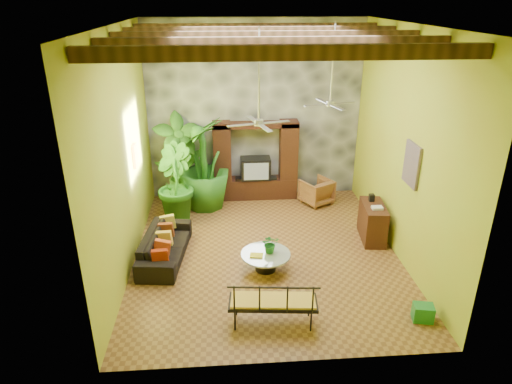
{
  "coord_description": "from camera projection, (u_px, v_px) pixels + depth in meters",
  "views": [
    {
      "loc": [
        -0.93,
        -9.19,
        5.53
      ],
      "look_at": [
        -0.21,
        0.2,
        1.44
      ],
      "focal_mm": 32.0,
      "sensor_mm": 36.0,
      "label": 1
    }
  ],
  "objects": [
    {
      "name": "wall_art_mask",
      "position": [
        135.0,
        156.0,
        10.54
      ],
      "size": [
        0.06,
        0.32,
        0.55
      ],
      "primitive_type": "cube",
      "color": "gold",
      "rests_on": "left_wall"
    },
    {
      "name": "tall_plant_b",
      "position": [
        174.0,
        184.0,
        11.77
      ],
      "size": [
        1.35,
        1.44,
        2.08
      ],
      "primitive_type": "imported",
      "rotation": [
        0.0,
        0.0,
        2.05
      ],
      "color": "#205E18",
      "rests_on": "ground"
    },
    {
      "name": "ceiling_fan_back",
      "position": [
        331.0,
        95.0,
        10.53
      ],
      "size": [
        1.28,
        1.28,
        1.86
      ],
      "color": "#A4A4A9",
      "rests_on": "ceiling"
    },
    {
      "name": "stone_accent_wall",
      "position": [
        255.0,
        112.0,
        12.82
      ],
      "size": [
        5.98,
        0.1,
        4.98
      ],
      "primitive_type": "cube",
      "color": "#3E4047",
      "rests_on": "ground"
    },
    {
      "name": "yellow_tray",
      "position": [
        256.0,
        255.0,
        9.72
      ],
      "size": [
        0.3,
        0.24,
        0.03
      ],
      "primitive_type": "cube",
      "rotation": [
        0.0,
        0.0,
        -0.16
      ],
      "color": "yellow",
      "rests_on": "coffee_table"
    },
    {
      "name": "entertainment_center",
      "position": [
        256.0,
        167.0,
        13.16
      ],
      "size": [
        2.4,
        0.55,
        2.3
      ],
      "color": "black",
      "rests_on": "ground"
    },
    {
      "name": "back_wall",
      "position": [
        255.0,
        111.0,
        12.88
      ],
      "size": [
        6.0,
        0.02,
        5.0
      ],
      "primitive_type": "cube",
      "color": "gold",
      "rests_on": "ground"
    },
    {
      "name": "ceiling_fan_front",
      "position": [
        259.0,
        113.0,
        8.94
      ],
      "size": [
        1.28,
        1.28,
        1.86
      ],
      "color": "#A4A4A9",
      "rests_on": "ceiling"
    },
    {
      "name": "right_wall",
      "position": [
        404.0,
        146.0,
        9.89
      ],
      "size": [
        0.02,
        7.0,
        5.0
      ],
      "primitive_type": "cube",
      "color": "gold",
      "rests_on": "ground"
    },
    {
      "name": "wall_art_painting",
      "position": [
        412.0,
        165.0,
        9.42
      ],
      "size": [
        0.06,
        0.7,
        0.9
      ],
      "primitive_type": "cube",
      "color": "#295798",
      "rests_on": "right_wall"
    },
    {
      "name": "centerpiece_plant",
      "position": [
        270.0,
        244.0,
        9.8
      ],
      "size": [
        0.38,
        0.33,
        0.41
      ],
      "primitive_type": "imported",
      "rotation": [
        0.0,
        0.0,
        0.04
      ],
      "color": "#1C6B24",
      "rests_on": "coffee_table"
    },
    {
      "name": "coffee_table",
      "position": [
        266.0,
        259.0,
        9.88
      ],
      "size": [
        1.07,
        1.07,
        0.4
      ],
      "rotation": [
        0.0,
        0.0,
        -0.21
      ],
      "color": "black",
      "rests_on": "ground"
    },
    {
      "name": "ceiling",
      "position": [
        268.0,
        25.0,
        8.68
      ],
      "size": [
        6.0,
        7.0,
        0.02
      ],
      "primitive_type": "cube",
      "color": "silver",
      "rests_on": "back_wall"
    },
    {
      "name": "green_bin",
      "position": [
        423.0,
        313.0,
        8.37
      ],
      "size": [
        0.41,
        0.34,
        0.32
      ],
      "primitive_type": "cube",
      "rotation": [
        0.0,
        0.0,
        -0.2
      ],
      "color": "#217C41",
      "rests_on": "ground"
    },
    {
      "name": "iron_bench",
      "position": [
        273.0,
        301.0,
        8.08
      ],
      "size": [
        1.63,
        0.72,
        0.57
      ],
      "rotation": [
        0.0,
        0.0,
        -0.1
      ],
      "color": "black",
      "rests_on": "ground"
    },
    {
      "name": "ceiling_beams",
      "position": [
        268.0,
        37.0,
        8.77
      ],
      "size": [
        5.95,
        5.36,
        0.22
      ],
      "color": "#392312",
      "rests_on": "ceiling"
    },
    {
      "name": "ground",
      "position": [
        266.0,
        251.0,
        10.67
      ],
      "size": [
        7.0,
        7.0,
        0.0
      ],
      "primitive_type": "plane",
      "color": "brown",
      "rests_on": "ground"
    },
    {
      "name": "sofa",
      "position": [
        165.0,
        245.0,
        10.3
      ],
      "size": [
        1.1,
        2.27,
        0.64
      ],
      "primitive_type": "imported",
      "rotation": [
        0.0,
        0.0,
        1.46
      ],
      "color": "black",
      "rests_on": "ground"
    },
    {
      "name": "left_wall",
      "position": [
        123.0,
        153.0,
        9.47
      ],
      "size": [
        0.02,
        7.0,
        5.0
      ],
      "primitive_type": "cube",
      "color": "gold",
      "rests_on": "ground"
    },
    {
      "name": "tall_plant_c",
      "position": [
        204.0,
        164.0,
        12.46
      ],
      "size": [
        1.82,
        1.82,
        2.54
      ],
      "primitive_type": "imported",
      "rotation": [
        0.0,
        0.0,
        4.37
      ],
      "color": "#27681B",
      "rests_on": "ground"
    },
    {
      "name": "side_console",
      "position": [
        373.0,
        222.0,
        11.07
      ],
      "size": [
        0.62,
        1.17,
        0.9
      ],
      "primitive_type": "cube",
      "rotation": [
        0.0,
        0.0,
        -0.11
      ],
      "color": "#3D2513",
      "rests_on": "ground"
    },
    {
      "name": "wicker_armchair",
      "position": [
        316.0,
        191.0,
        13.02
      ],
      "size": [
        1.06,
        1.07,
        0.72
      ],
      "primitive_type": "imported",
      "rotation": [
        0.0,
        0.0,
        3.65
      ],
      "color": "olive",
      "rests_on": "ground"
    },
    {
      "name": "tall_plant_a",
      "position": [
        181.0,
        160.0,
        12.67
      ],
      "size": [
        1.61,
        1.34,
        2.61
      ],
      "primitive_type": "imported",
      "rotation": [
        0.0,
        0.0,
        0.34
      ],
      "color": "#2E691B",
      "rests_on": "ground"
    }
  ]
}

